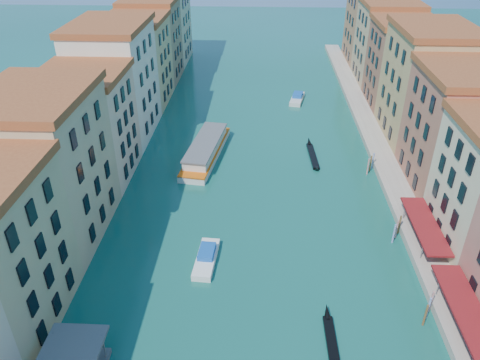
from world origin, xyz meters
name	(u,v)px	position (x,y,z in m)	size (l,w,h in m)	color
left_bank_palazzos	(106,97)	(-26.00, 64.68, 9.71)	(12.80, 128.40, 21.00)	beige
right_bank_palazzos	(435,102)	(30.00, 65.00, 9.75)	(12.80, 128.40, 21.00)	#9F3833
quay	(379,150)	(22.00, 65.00, 0.50)	(4.00, 140.00, 1.00)	#A09381
restaurant_awnings	(472,321)	(22.19, 23.00, 2.99)	(3.20, 44.55, 3.12)	maroon
mooring_poles_right	(421,290)	(19.10, 28.80, 1.30)	(1.44, 54.24, 3.20)	brown
vaporetto_far	(206,150)	(-8.70, 62.10, 1.32)	(7.12, 20.14, 2.93)	silver
gondola_fore	(333,348)	(8.49, 21.20, 0.37)	(1.11, 10.97, 2.19)	black
gondola_far	(312,155)	(10.06, 62.82, 0.35)	(1.60, 12.00, 1.70)	black
motorboat_mid	(206,257)	(-5.56, 34.14, 0.60)	(2.81, 7.52, 1.53)	white
motorboat_far	(297,98)	(8.92, 89.91, 0.62)	(3.92, 8.08, 1.61)	silver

